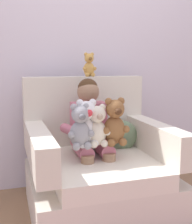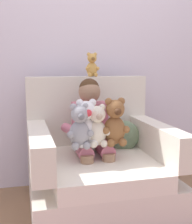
{
  "view_description": "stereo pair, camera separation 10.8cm",
  "coord_description": "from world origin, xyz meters",
  "px_view_note": "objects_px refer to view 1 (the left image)",
  "views": [
    {
      "loc": [
        -0.65,
        -2.01,
        1.12
      ],
      "look_at": [
        -0.04,
        -0.05,
        0.79
      ],
      "focal_mm": 46.87,
      "sensor_mm": 36.0,
      "label": 1
    },
    {
      "loc": [
        -0.55,
        -2.04,
        1.12
      ],
      "look_at": [
        -0.04,
        -0.05,
        0.79
      ],
      "focal_mm": 46.87,
      "sensor_mm": 36.0,
      "label": 2
    }
  ],
  "objects_px": {
    "seated_child": "(91,127)",
    "plush_brown": "(115,123)",
    "throw_pillow": "(121,136)",
    "plush_cream": "(97,127)",
    "armchair": "(97,170)",
    "plush_grey": "(80,128)",
    "plush_honey_on_backrest": "(89,65)",
    "plush_white": "(87,124)"
  },
  "relations": [
    {
      "from": "plush_white",
      "to": "armchair",
      "type": "bearing_deg",
      "value": 27.23
    },
    {
      "from": "armchair",
      "to": "seated_child",
      "type": "relative_size",
      "value": 1.25
    },
    {
      "from": "seated_child",
      "to": "plush_cream",
      "type": "relative_size",
      "value": 2.72
    },
    {
      "from": "seated_child",
      "to": "plush_cream",
      "type": "distance_m",
      "value": 0.17
    },
    {
      "from": "plush_grey",
      "to": "plush_brown",
      "type": "height_order",
      "value": "plush_brown"
    },
    {
      "from": "plush_cream",
      "to": "plush_honey_on_backrest",
      "type": "height_order",
      "value": "plush_honey_on_backrest"
    },
    {
      "from": "plush_brown",
      "to": "throw_pillow",
      "type": "height_order",
      "value": "plush_brown"
    },
    {
      "from": "plush_cream",
      "to": "plush_honey_on_backrest",
      "type": "xyz_separation_m",
      "value": [
        0.08,
        0.5,
        0.43
      ]
    },
    {
      "from": "seated_child",
      "to": "plush_grey",
      "type": "bearing_deg",
      "value": -119.05
    },
    {
      "from": "plush_honey_on_backrest",
      "to": "throw_pillow",
      "type": "distance_m",
      "value": 0.66
    },
    {
      "from": "plush_brown",
      "to": "armchair",
      "type": "bearing_deg",
      "value": 136.86
    },
    {
      "from": "armchair",
      "to": "plush_grey",
      "type": "bearing_deg",
      "value": -138.85
    },
    {
      "from": "throw_pillow",
      "to": "plush_cream",
      "type": "bearing_deg",
      "value": -137.93
    },
    {
      "from": "seated_child",
      "to": "throw_pillow",
      "type": "height_order",
      "value": "seated_child"
    },
    {
      "from": "plush_grey",
      "to": "plush_cream",
      "type": "bearing_deg",
      "value": 8.7
    },
    {
      "from": "plush_white",
      "to": "plush_cream",
      "type": "bearing_deg",
      "value": -33.92
    },
    {
      "from": "plush_white",
      "to": "throw_pillow",
      "type": "xyz_separation_m",
      "value": [
        0.37,
        0.24,
        -0.17
      ]
    },
    {
      "from": "plush_brown",
      "to": "plush_cream",
      "type": "relative_size",
      "value": 1.14
    },
    {
      "from": "plush_white",
      "to": "plush_honey_on_backrest",
      "type": "xyz_separation_m",
      "value": [
        0.16,
        0.47,
        0.41
      ]
    },
    {
      "from": "armchair",
      "to": "plush_cream",
      "type": "height_order",
      "value": "armchair"
    },
    {
      "from": "plush_honey_on_backrest",
      "to": "throw_pillow",
      "type": "height_order",
      "value": "plush_honey_on_backrest"
    },
    {
      "from": "armchair",
      "to": "plush_grey",
      "type": "distance_m",
      "value": 0.44
    },
    {
      "from": "armchair",
      "to": "plush_honey_on_backrest",
      "type": "relative_size",
      "value": 5.04
    },
    {
      "from": "seated_child",
      "to": "plush_grey",
      "type": "height_order",
      "value": "seated_child"
    },
    {
      "from": "seated_child",
      "to": "plush_white",
      "type": "bearing_deg",
      "value": -110.92
    },
    {
      "from": "seated_child",
      "to": "plush_cream",
      "type": "xyz_separation_m",
      "value": [
        0.0,
        -0.17,
        0.04
      ]
    },
    {
      "from": "plush_cream",
      "to": "plush_grey",
      "type": "bearing_deg",
      "value": -172.93
    },
    {
      "from": "plush_honey_on_backrest",
      "to": "plush_white",
      "type": "bearing_deg",
      "value": -115.73
    },
    {
      "from": "armchair",
      "to": "plush_white",
      "type": "bearing_deg",
      "value": -136.67
    },
    {
      "from": "seated_child",
      "to": "plush_honey_on_backrest",
      "type": "height_order",
      "value": "plush_honey_on_backrest"
    },
    {
      "from": "armchair",
      "to": "plush_honey_on_backrest",
      "type": "distance_m",
      "value": 0.88
    },
    {
      "from": "armchair",
      "to": "plush_brown",
      "type": "bearing_deg",
      "value": -54.22
    },
    {
      "from": "plush_white",
      "to": "throw_pillow",
      "type": "relative_size",
      "value": 1.3
    },
    {
      "from": "plush_white",
      "to": "plush_honey_on_backrest",
      "type": "relative_size",
      "value": 1.65
    },
    {
      "from": "plush_honey_on_backrest",
      "to": "seated_child",
      "type": "bearing_deg",
      "value": -111.74
    },
    {
      "from": "plush_grey",
      "to": "plush_brown",
      "type": "distance_m",
      "value": 0.26
    },
    {
      "from": "armchair",
      "to": "plush_white",
      "type": "relative_size",
      "value": 3.05
    },
    {
      "from": "armchair",
      "to": "plush_brown",
      "type": "xyz_separation_m",
      "value": [
        0.09,
        -0.13,
        0.39
      ]
    },
    {
      "from": "armchair",
      "to": "seated_child",
      "type": "bearing_deg",
      "value": 136.49
    },
    {
      "from": "seated_child",
      "to": "plush_brown",
      "type": "relative_size",
      "value": 2.39
    },
    {
      "from": "plush_brown",
      "to": "plush_honey_on_backrest",
      "type": "xyz_separation_m",
      "value": [
        -0.05,
        0.5,
        0.41
      ]
    },
    {
      "from": "plush_grey",
      "to": "plush_white",
      "type": "relative_size",
      "value": 0.93
    }
  ]
}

